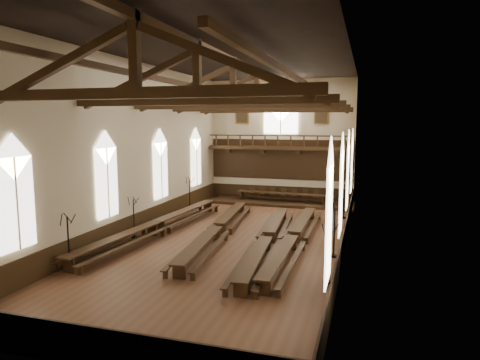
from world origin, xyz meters
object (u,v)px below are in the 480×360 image
at_px(candelabrum_left_mid, 134,226).
at_px(candelabrum_right_far, 344,207).
at_px(dais, 281,202).
at_px(high_table, 281,194).
at_px(refectory_row_b, 217,228).
at_px(candelabrum_right_mid, 334,241).
at_px(refectory_row_a, 157,225).
at_px(candelabrum_left_near, 69,253).
at_px(candelabrum_left_far, 190,200).
at_px(candelabrum_right_near, 327,265).
at_px(refectory_row_c, 267,238).
at_px(refectory_row_d, 293,237).

relative_size(candelabrum_left_mid, candelabrum_right_far, 0.92).
height_order(dais, high_table, high_table).
height_order(high_table, candelabrum_right_far, candelabrum_right_far).
relative_size(refectory_row_b, candelabrum_right_mid, 5.44).
height_order(refectory_row_a, refectory_row_b, refectory_row_a).
height_order(high_table, candelabrum_left_near, candelabrum_left_near).
height_order(candelabrum_right_mid, candelabrum_right_far, candelabrum_right_mid).
relative_size(high_table, candelabrum_right_mid, 2.79).
xyz_separation_m(refectory_row_a, high_table, (5.17, 11.40, 0.22)).
height_order(refectory_row_a, candelabrum_left_far, candelabrum_left_far).
distance_m(candelabrum_right_near, candelabrum_right_mid, 3.56).
xyz_separation_m(dais, candelabrum_right_mid, (5.11, -12.80, 0.69)).
bearing_deg(candelabrum_right_far, dais, 142.38).
bearing_deg(refectory_row_c, candelabrum_left_near, -142.28).
relative_size(candelabrum_left_far, candelabrum_right_mid, 0.97).
bearing_deg(candelabrum_right_mid, candelabrum_left_near, -154.82).
xyz_separation_m(candelabrum_left_mid, candelabrum_right_far, (11.10, 8.57, 0.06)).
distance_m(dais, candelabrum_right_near, 17.15).
bearing_deg(refectory_row_c, dais, 97.62).
bearing_deg(candelabrum_left_near, refectory_row_c, 37.72).
xyz_separation_m(candelabrum_left_near, candelabrum_right_mid, (11.10, 5.22, 0.02)).
height_order(refectory_row_d, dais, refectory_row_d).
bearing_deg(candelabrum_right_mid, refectory_row_b, 164.66).
relative_size(refectory_row_b, high_table, 1.95).
bearing_deg(refectory_row_d, candelabrum_right_far, 74.09).
xyz_separation_m(candelabrum_left_far, candelabrum_right_mid, (11.10, -8.20, 0.02)).
relative_size(refectory_row_b, candelabrum_right_near, 5.68).
distance_m(refectory_row_d, candelabrum_right_mid, 2.50).
bearing_deg(refectory_row_d, candelabrum_right_near, -65.28).
xyz_separation_m(refectory_row_a, candelabrum_left_far, (-0.82, 6.80, 0.20)).
xyz_separation_m(candelabrum_left_mid, candelabrum_right_mid, (11.10, -0.29, 0.08)).
bearing_deg(dais, high_table, 95.36).
distance_m(refectory_row_c, candelabrum_left_mid, 7.63).
bearing_deg(refectory_row_a, candelabrum_left_mid, -126.71).
relative_size(refectory_row_a, candelabrum_right_far, 5.79).
bearing_deg(dais, candelabrum_left_near, -108.40).
xyz_separation_m(dais, candelabrum_right_far, (5.11, -3.94, 0.67)).
relative_size(candelabrum_right_near, candelabrum_right_mid, 0.96).
distance_m(refectory_row_a, candelabrum_right_near, 11.41).
relative_size(refectory_row_a, candelabrum_left_mid, 6.27).
distance_m(refectory_row_b, dais, 11.09).
bearing_deg(candelabrum_right_mid, candelabrum_left_far, 143.56).
height_order(refectory_row_c, candelabrum_right_near, candelabrum_right_near).
height_order(candelabrum_left_mid, candelabrum_right_mid, candelabrum_right_mid).
bearing_deg(refectory_row_c, high_table, 97.62).
bearing_deg(candelabrum_left_mid, candelabrum_right_near, -19.17).
height_order(refectory_row_d, candelabrum_right_near, candelabrum_right_near).
height_order(dais, candelabrum_right_far, candelabrum_right_far).
bearing_deg(refectory_row_c, refectory_row_b, 159.96).
bearing_deg(refectory_row_c, candelabrum_right_near, -50.54).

